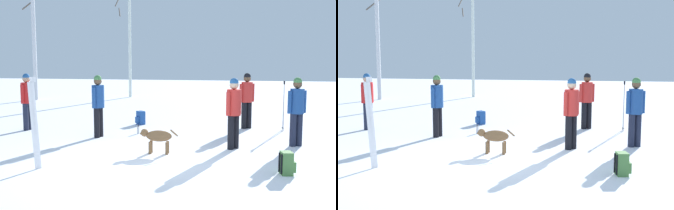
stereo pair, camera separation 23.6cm
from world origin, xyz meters
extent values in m
plane|color=white|center=(0.00, 0.00, 0.00)|extent=(60.00, 60.00, 0.00)
cylinder|color=#1E2338|center=(3.06, 2.49, 0.41)|extent=(0.16, 0.16, 0.82)
cylinder|color=#1E2338|center=(2.90, 2.41, 0.41)|extent=(0.16, 0.16, 0.82)
cylinder|color=#1E478C|center=(2.98, 2.45, 1.13)|extent=(0.34, 0.34, 0.62)
sphere|color=brown|center=(2.98, 2.45, 1.55)|extent=(0.22, 0.22, 0.22)
sphere|color=#4C8C4C|center=(2.98, 2.45, 1.61)|extent=(0.21, 0.21, 0.21)
cylinder|color=#1E478C|center=(3.17, 2.55, 1.11)|extent=(0.10, 0.10, 0.56)
cylinder|color=#1E478C|center=(2.80, 2.35, 1.11)|extent=(0.10, 0.10, 0.56)
cylinder|color=#1E2338|center=(-4.76, 3.30, 0.41)|extent=(0.16, 0.16, 0.82)
cylinder|color=#1E2338|center=(-4.73, 3.48, 0.41)|extent=(0.16, 0.16, 0.82)
cylinder|color=red|center=(-4.75, 3.39, 1.13)|extent=(0.34, 0.34, 0.62)
sphere|color=tan|center=(-4.75, 3.39, 1.55)|extent=(0.22, 0.22, 0.22)
sphere|color=#265999|center=(-4.75, 3.39, 1.61)|extent=(0.21, 0.21, 0.21)
cylinder|color=red|center=(-4.78, 3.18, 1.11)|extent=(0.10, 0.10, 0.56)
cylinder|color=red|center=(-4.71, 3.60, 1.11)|extent=(0.10, 0.10, 0.56)
cylinder|color=black|center=(-2.23, 2.79, 0.41)|extent=(0.16, 0.16, 0.82)
cylinder|color=black|center=(-2.27, 2.61, 0.41)|extent=(0.16, 0.16, 0.82)
cylinder|color=#1E478C|center=(-2.25, 2.70, 1.13)|extent=(0.34, 0.34, 0.62)
sphere|color=brown|center=(-2.25, 2.70, 1.55)|extent=(0.22, 0.22, 0.22)
sphere|color=#4C8C4C|center=(-2.25, 2.70, 1.61)|extent=(0.21, 0.21, 0.21)
cylinder|color=#1E478C|center=(-2.21, 2.91, 1.11)|extent=(0.10, 0.10, 0.56)
cylinder|color=#1E478C|center=(-2.30, 2.50, 1.11)|extent=(0.10, 0.10, 0.56)
cylinder|color=black|center=(1.51, 1.94, 0.41)|extent=(0.16, 0.16, 0.82)
cylinder|color=black|center=(1.40, 1.80, 0.41)|extent=(0.16, 0.16, 0.82)
cylinder|color=red|center=(1.45, 1.87, 1.13)|extent=(0.34, 0.34, 0.62)
sphere|color=beige|center=(1.45, 1.87, 1.55)|extent=(0.22, 0.22, 0.22)
sphere|color=#265999|center=(1.45, 1.87, 1.61)|extent=(0.21, 0.21, 0.21)
cylinder|color=red|center=(1.58, 2.04, 1.11)|extent=(0.10, 0.10, 0.56)
cylinder|color=red|center=(1.32, 1.70, 1.11)|extent=(0.10, 0.10, 0.56)
cylinder|color=black|center=(1.87, 4.87, 0.41)|extent=(0.16, 0.16, 0.82)
cylinder|color=black|center=(1.71, 4.78, 0.41)|extent=(0.16, 0.16, 0.82)
cylinder|color=red|center=(1.79, 4.82, 1.13)|extent=(0.34, 0.34, 0.62)
sphere|color=brown|center=(1.79, 4.82, 1.55)|extent=(0.22, 0.22, 0.22)
sphere|color=black|center=(1.79, 4.82, 1.61)|extent=(0.21, 0.21, 0.21)
cylinder|color=red|center=(1.97, 4.94, 1.11)|extent=(0.10, 0.10, 0.56)
cylinder|color=red|center=(1.61, 4.71, 1.11)|extent=(0.10, 0.10, 0.56)
ellipsoid|color=brown|center=(-0.22, 1.07, 0.41)|extent=(0.61, 0.24, 0.26)
sphere|color=brown|center=(-0.56, 1.05, 0.48)|extent=(0.18, 0.18, 0.18)
ellipsoid|color=brown|center=(-0.62, 1.05, 0.46)|extent=(0.10, 0.06, 0.06)
cylinder|color=brown|center=(0.13, 1.08, 0.49)|extent=(0.19, 0.04, 0.17)
cylinder|color=brown|center=(-0.41, 0.98, 0.14)|extent=(0.07, 0.07, 0.28)
cylinder|color=brown|center=(-0.42, 1.14, 0.14)|extent=(0.07, 0.07, 0.28)
cylinder|color=brown|center=(-0.02, 0.99, 0.14)|extent=(0.07, 0.07, 0.28)
cylinder|color=brown|center=(-0.03, 1.15, 0.14)|extent=(0.07, 0.07, 0.28)
cube|color=white|center=(-2.38, -0.70, 0.87)|extent=(0.12, 0.14, 1.74)
cube|color=white|center=(-2.38, -0.70, 1.78)|extent=(0.05, 0.06, 0.10)
cube|color=white|center=(-2.34, -0.65, 0.87)|extent=(0.12, 0.14, 1.74)
cube|color=white|center=(-2.34, -0.65, 1.78)|extent=(0.05, 0.06, 0.10)
cylinder|color=#B2B2BC|center=(2.88, 4.74, 0.70)|extent=(0.02, 0.10, 1.39)
cylinder|color=black|center=(2.88, 4.74, 1.44)|extent=(0.04, 0.04, 0.10)
cylinder|color=black|center=(2.88, 4.74, 0.07)|extent=(0.07, 0.07, 0.01)
cylinder|color=#B2B2BC|center=(2.88, 4.61, 0.70)|extent=(0.02, 0.10, 1.39)
cylinder|color=black|center=(2.88, 4.61, 1.44)|extent=(0.04, 0.04, 0.10)
cylinder|color=black|center=(2.88, 4.61, 0.07)|extent=(0.07, 0.07, 0.01)
cube|color=#1E4C99|center=(-1.62, 5.00, 0.22)|extent=(0.32, 0.33, 0.44)
cube|color=#1E4C99|center=(-1.71, 4.91, 0.15)|extent=(0.18, 0.18, 0.20)
cube|color=black|center=(-1.59, 5.13, 0.22)|extent=(0.04, 0.04, 0.37)
cube|color=black|center=(-1.49, 5.03, 0.22)|extent=(0.04, 0.04, 0.37)
cube|color=#4C7F3F|center=(2.49, -0.20, 0.22)|extent=(0.25, 0.30, 0.44)
cube|color=#4C7F3F|center=(2.62, -0.17, 0.15)|extent=(0.10, 0.20, 0.20)
cube|color=black|center=(2.40, -0.29, 0.22)|extent=(0.03, 0.04, 0.37)
cube|color=black|center=(2.37, -0.15, 0.22)|extent=(0.03, 0.04, 0.37)
cylinder|color=silver|center=(-1.29, 3.36, 0.11)|extent=(0.06, 0.06, 0.22)
cylinder|color=black|center=(-1.29, 3.36, 0.23)|extent=(0.04, 0.04, 0.02)
cylinder|color=silver|center=(-8.74, 11.55, 3.59)|extent=(0.20, 0.20, 7.17)
cylinder|color=brown|center=(-9.03, 11.82, 4.88)|extent=(0.64, 0.66, 0.72)
cylinder|color=silver|center=(-4.37, 13.80, 3.64)|extent=(0.16, 0.16, 7.28)
cylinder|color=brown|center=(-4.98, 13.77, 5.19)|extent=(0.11, 1.25, 0.81)
cylinder|color=brown|center=(-4.87, 13.63, 4.55)|extent=(0.41, 1.04, 0.57)
camera|label=1|loc=(1.64, -8.17, 2.24)|focal=44.59mm
camera|label=2|loc=(1.87, -8.12, 2.24)|focal=44.59mm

